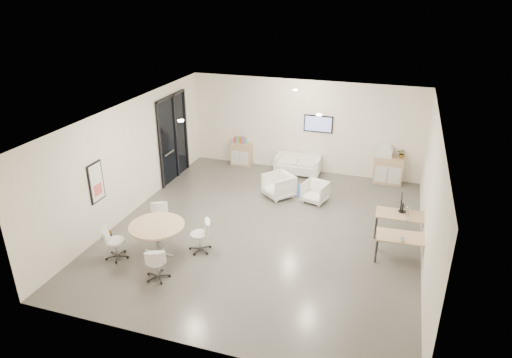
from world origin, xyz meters
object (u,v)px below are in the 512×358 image
object	(u,v)px
sideboard_right	(388,170)
round_table	(157,228)
armchair_left	(279,185)
desk_rear	(401,217)
armchair_right	(315,191)
sideboard_left	(241,154)
loveseat	(298,165)
desk_front	(404,239)

from	to	relation	value
sideboard_right	round_table	size ratio (longest dim) A/B	0.69
armchair_left	desk_rear	xyz separation A→B (m)	(3.66, -1.37, 0.19)
armchair_right	round_table	bearing A→B (deg)	-112.33
sideboard_right	round_table	distance (m)	8.01
sideboard_left	desk_rear	size ratio (longest dim) A/B	0.64
sideboard_left	loveseat	xyz separation A→B (m)	(2.15, -0.17, -0.10)
armchair_right	round_table	xyz separation A→B (m)	(-3.08, -4.05, 0.38)
sideboard_right	round_table	xyz separation A→B (m)	(-5.09, -6.18, 0.27)
desk_rear	sideboard_left	bearing A→B (deg)	147.02
sideboard_left	loveseat	bearing A→B (deg)	-4.55
sideboard_left	round_table	bearing A→B (deg)	-89.39
desk_rear	round_table	size ratio (longest dim) A/B	0.97
desk_front	armchair_right	bearing A→B (deg)	132.77
desk_rear	desk_front	size ratio (longest dim) A/B	1.00
loveseat	sideboard_right	bearing A→B (deg)	1.53
sideboard_right	desk_rear	bearing A→B (deg)	-81.81
loveseat	armchair_right	bearing A→B (deg)	-64.48
armchair_right	round_table	distance (m)	5.10
sideboard_left	desk_front	world-z (taller)	sideboard_left
sideboard_left	armchair_right	size ratio (longest dim) A/B	1.18
desk_front	loveseat	bearing A→B (deg)	125.30
sideboard_right	round_table	bearing A→B (deg)	-129.49
loveseat	armchair_right	distance (m)	2.22
loveseat	round_table	distance (m)	6.40
desk_front	round_table	xyz separation A→B (m)	(-5.68, -1.56, 0.14)
sideboard_left	sideboard_right	size ratio (longest dim) A/B	0.89
desk_rear	desk_front	distance (m)	1.11
armchair_left	desk_rear	size ratio (longest dim) A/B	0.63
sideboard_right	sideboard_left	bearing A→B (deg)	179.64
armchair_right	desk_rear	distance (m)	2.89
sideboard_left	round_table	distance (m)	6.22
sideboard_right	loveseat	xyz separation A→B (m)	(-3.01, -0.14, -0.15)
desk_front	round_table	size ratio (longest dim) A/B	0.97
desk_rear	round_table	bearing A→B (deg)	-155.46
sideboard_right	armchair_left	world-z (taller)	sideboard_right
sideboard_left	armchair_left	xyz separation A→B (m)	(2.00, -2.17, -0.00)
loveseat	desk_rear	xyz separation A→B (m)	(3.52, -3.37, 0.29)
armchair_right	desk_rear	bearing A→B (deg)	-13.87
sideboard_left	desk_rear	bearing A→B (deg)	-32.01
sideboard_left	armchair_left	size ratio (longest dim) A/B	1.01
sideboard_right	armchair_right	distance (m)	2.93
sideboard_right	desk_rear	xyz separation A→B (m)	(0.51, -3.51, 0.14)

